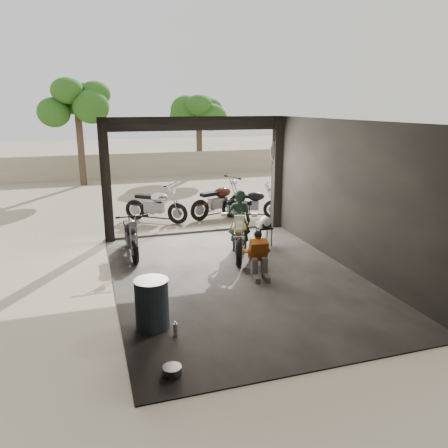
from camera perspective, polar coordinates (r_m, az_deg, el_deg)
ground at (r=9.22m, az=1.67°, el=-6.98°), size 80.00×80.00×0.00m
garage at (r=9.32m, az=0.62°, el=1.54°), size 7.00×7.13×3.20m
boundary_wall at (r=22.42m, az=-10.22°, el=7.63°), size 18.00×0.30×1.20m
tree_left at (r=20.56m, az=-18.74°, el=15.88°), size 2.20×2.20×5.60m
tree_right at (r=22.76m, az=-3.33°, el=15.42°), size 2.20×2.20×5.00m
main_bike at (r=10.28m, az=1.99°, el=-1.04°), size 1.31×1.96×1.21m
left_bike at (r=10.57m, az=-12.09°, el=-1.21°), size 0.71×1.65×1.10m
outside_bike_a at (r=13.49m, az=-8.94°, el=2.80°), size 1.92×1.69×1.24m
outside_bike_b at (r=13.91m, az=-0.65°, el=3.43°), size 2.03×1.36×1.27m
outside_bike_c at (r=13.85m, az=3.66°, el=3.04°), size 1.80×1.25×1.12m
rider at (r=10.56m, az=2.01°, el=0.35°), size 0.65×0.52×1.54m
mechanic at (r=9.00m, az=4.65°, el=-4.30°), size 0.57×0.72×0.96m
stool at (r=11.14m, az=5.25°, el=-0.72°), size 0.36×0.36×0.51m
helmet at (r=11.04m, az=5.41°, el=0.28°), size 0.39×0.40×0.28m
oil_drum at (r=7.16m, az=-9.39°, el=-10.37°), size 0.70×0.70×0.83m
sign_post at (r=12.76m, az=7.83°, el=7.63°), size 0.89×0.08×2.67m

